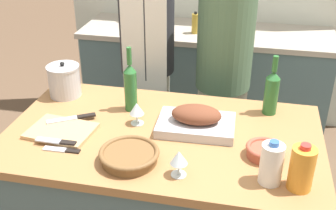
{
  "coord_description": "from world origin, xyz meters",
  "views": [
    {
      "loc": [
        0.37,
        -1.58,
        1.95
      ],
      "look_at": [
        0.0,
        0.13,
        1.01
      ],
      "focal_mm": 45.0,
      "sensor_mm": 36.0,
      "label": 1
    }
  ],
  "objects_px": {
    "milk_jug": "(271,164)",
    "juice_jug": "(302,168)",
    "stock_pot": "(64,81)",
    "roasting_pan": "(196,121)",
    "wicker_basket": "(129,155)",
    "cutting_board": "(61,131)",
    "knife_bread": "(63,150)",
    "condiment_bottle_tall": "(195,23)",
    "mixing_bowl": "(264,151)",
    "wine_glass_left": "(179,158)",
    "wine_glass_right": "(137,109)",
    "person_cook_aproned": "(147,50)",
    "condiment_bottle_short": "(127,14)",
    "wine_bottle_dark": "(130,86)",
    "knife_chef": "(73,118)",
    "knife_paring": "(57,141)",
    "wine_bottle_green": "(272,91)",
    "person_cook_guest": "(224,67)"
  },
  "relations": [
    {
      "from": "wicker_basket",
      "to": "milk_jug",
      "type": "relative_size",
      "value": 1.35
    },
    {
      "from": "wine_bottle_green",
      "to": "person_cook_guest",
      "type": "distance_m",
      "value": 0.59
    },
    {
      "from": "wicker_basket",
      "to": "knife_paring",
      "type": "distance_m",
      "value": 0.34
    },
    {
      "from": "condiment_bottle_tall",
      "to": "condiment_bottle_short",
      "type": "height_order",
      "value": "condiment_bottle_tall"
    },
    {
      "from": "wine_bottle_dark",
      "to": "condiment_bottle_tall",
      "type": "distance_m",
      "value": 1.3
    },
    {
      "from": "condiment_bottle_short",
      "to": "stock_pot",
      "type": "bearing_deg",
      "value": -86.57
    },
    {
      "from": "cutting_board",
      "to": "condiment_bottle_short",
      "type": "relative_size",
      "value": 2.1
    },
    {
      "from": "wine_bottle_green",
      "to": "roasting_pan",
      "type": "bearing_deg",
      "value": -144.92
    },
    {
      "from": "wine_bottle_dark",
      "to": "juice_jug",
      "type": "bearing_deg",
      "value": -30.02
    },
    {
      "from": "stock_pot",
      "to": "roasting_pan",
      "type": "bearing_deg",
      "value": -15.4
    },
    {
      "from": "wine_bottle_dark",
      "to": "stock_pot",
      "type": "bearing_deg",
      "value": 168.6
    },
    {
      "from": "stock_pot",
      "to": "wine_bottle_green",
      "type": "distance_m",
      "value": 1.07
    },
    {
      "from": "milk_jug",
      "to": "person_cook_aproned",
      "type": "relative_size",
      "value": 0.1
    },
    {
      "from": "cutting_board",
      "to": "stock_pot",
      "type": "bearing_deg",
      "value": 111.08
    },
    {
      "from": "mixing_bowl",
      "to": "wine_glass_left",
      "type": "height_order",
      "value": "wine_glass_left"
    },
    {
      "from": "cutting_board",
      "to": "person_cook_guest",
      "type": "bearing_deg",
      "value": 53.87
    },
    {
      "from": "wicker_basket",
      "to": "mixing_bowl",
      "type": "relative_size",
      "value": 1.6
    },
    {
      "from": "mixing_bowl",
      "to": "milk_jug",
      "type": "relative_size",
      "value": 0.85
    },
    {
      "from": "mixing_bowl",
      "to": "wine_glass_left",
      "type": "relative_size",
      "value": 1.39
    },
    {
      "from": "roasting_pan",
      "to": "wine_glass_right",
      "type": "height_order",
      "value": "roasting_pan"
    },
    {
      "from": "wine_bottle_green",
      "to": "person_cook_guest",
      "type": "relative_size",
      "value": 0.18
    },
    {
      "from": "person_cook_guest",
      "to": "wine_bottle_green",
      "type": "bearing_deg",
      "value": -82.63
    },
    {
      "from": "wicker_basket",
      "to": "wine_glass_left",
      "type": "distance_m",
      "value": 0.23
    },
    {
      "from": "roasting_pan",
      "to": "knife_paring",
      "type": "distance_m",
      "value": 0.62
    },
    {
      "from": "condiment_bottle_tall",
      "to": "person_cook_guest",
      "type": "relative_size",
      "value": 0.1
    },
    {
      "from": "wicker_basket",
      "to": "wine_bottle_dark",
      "type": "height_order",
      "value": "wine_bottle_dark"
    },
    {
      "from": "juice_jug",
      "to": "knife_bread",
      "type": "relative_size",
      "value": 1.18
    },
    {
      "from": "mixing_bowl",
      "to": "milk_jug",
      "type": "xyz_separation_m",
      "value": [
        0.02,
        -0.16,
        0.06
      ]
    },
    {
      "from": "stock_pot",
      "to": "knife_bread",
      "type": "xyz_separation_m",
      "value": [
        0.21,
        -0.49,
        -0.08
      ]
    },
    {
      "from": "wicker_basket",
      "to": "person_cook_guest",
      "type": "bearing_deg",
      "value": 74.65
    },
    {
      "from": "wine_glass_right",
      "to": "condiment_bottle_tall",
      "type": "bearing_deg",
      "value": 87.77
    },
    {
      "from": "wine_glass_left",
      "to": "knife_paring",
      "type": "height_order",
      "value": "wine_glass_left"
    },
    {
      "from": "condiment_bottle_short",
      "to": "mixing_bowl",
      "type": "bearing_deg",
      "value": -57.12
    },
    {
      "from": "knife_paring",
      "to": "person_cook_guest",
      "type": "bearing_deg",
      "value": 57.95
    },
    {
      "from": "wicker_basket",
      "to": "cutting_board",
      "type": "height_order",
      "value": "wicker_basket"
    },
    {
      "from": "wicker_basket",
      "to": "knife_bread",
      "type": "xyz_separation_m",
      "value": [
        -0.3,
        0.01,
        -0.03
      ]
    },
    {
      "from": "wine_glass_left",
      "to": "knife_chef",
      "type": "distance_m",
      "value": 0.64
    },
    {
      "from": "knife_bread",
      "to": "juice_jug",
      "type": "bearing_deg",
      "value": -2.42
    },
    {
      "from": "juice_jug",
      "to": "condiment_bottle_short",
      "type": "height_order",
      "value": "juice_jug"
    },
    {
      "from": "milk_jug",
      "to": "juice_jug",
      "type": "bearing_deg",
      "value": -6.67
    },
    {
      "from": "wine_glass_right",
      "to": "condiment_bottle_tall",
      "type": "relative_size",
      "value": 0.66
    },
    {
      "from": "condiment_bottle_tall",
      "to": "mixing_bowl",
      "type": "bearing_deg",
      "value": -71.22
    },
    {
      "from": "juice_jug",
      "to": "milk_jug",
      "type": "bearing_deg",
      "value": 173.33
    },
    {
      "from": "knife_paring",
      "to": "wine_bottle_dark",
      "type": "bearing_deg",
      "value": 59.99
    },
    {
      "from": "wine_glass_right",
      "to": "person_cook_aproned",
      "type": "bearing_deg",
      "value": 100.96
    },
    {
      "from": "condiment_bottle_tall",
      "to": "cutting_board",
      "type": "bearing_deg",
      "value": -103.3
    },
    {
      "from": "wine_glass_left",
      "to": "person_cook_aproned",
      "type": "bearing_deg",
      "value": 110.51
    },
    {
      "from": "wine_glass_right",
      "to": "condiment_bottle_short",
      "type": "xyz_separation_m",
      "value": [
        -0.54,
        1.6,
        -0.03
      ]
    },
    {
      "from": "wine_glass_left",
      "to": "wine_glass_right",
      "type": "height_order",
      "value": "wine_glass_left"
    },
    {
      "from": "wicker_basket",
      "to": "condiment_bottle_short",
      "type": "bearing_deg",
      "value": 107.28
    }
  ]
}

